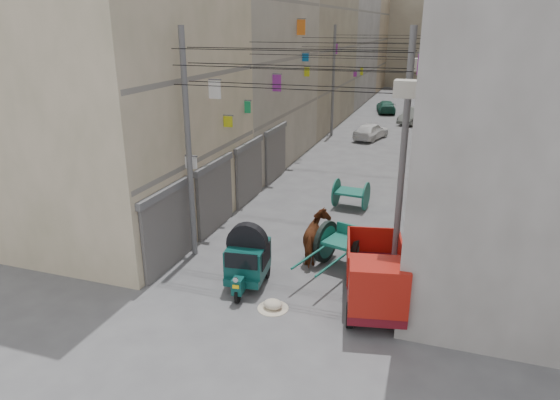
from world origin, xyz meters
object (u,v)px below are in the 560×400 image
at_px(auto_rickshaw, 248,258).
at_px(distant_car_white, 371,131).
at_px(second_cart, 351,193).
at_px(distant_car_grey, 414,116).
at_px(horse, 317,238).
at_px(distant_car_green, 386,107).
at_px(mini_truck, 375,284).
at_px(feed_sack, 273,304).
at_px(tonga_cart, 344,246).

bearing_deg(auto_rickshaw, distant_car_white, 82.51).
xyz_separation_m(second_cart, distant_car_grey, (1.06, 22.30, -0.05)).
height_order(horse, distant_car_green, horse).
distance_m(mini_truck, feed_sack, 3.08).
relative_size(auto_rickshaw, horse, 1.18).
bearing_deg(tonga_cart, horse, -178.07).
bearing_deg(tonga_cart, distant_car_grey, 106.04).
distance_m(auto_rickshaw, distant_car_grey, 30.61).
bearing_deg(distant_car_grey, horse, -72.90).
distance_m(distant_car_white, distant_car_grey, 7.81).
height_order(auto_rickshaw, mini_truck, mini_truck).
bearing_deg(auto_rickshaw, distant_car_green, 83.58).
distance_m(feed_sack, distant_car_white, 24.25).
relative_size(mini_truck, horse, 1.94).
bearing_deg(distant_car_white, horse, 109.40).
bearing_deg(distant_car_white, distant_car_green, -71.97).
bearing_deg(horse, distant_car_white, -96.45).
bearing_deg(feed_sack, distant_car_green, 92.27).
bearing_deg(distant_car_white, tonga_cart, 112.15).
height_order(tonga_cart, second_cart, tonga_cart).
bearing_deg(distant_car_green, feed_sack, 79.87).
xyz_separation_m(tonga_cart, mini_truck, (1.49, -2.66, 0.19)).
bearing_deg(distant_car_green, second_cart, 81.69).
distance_m(mini_truck, distant_car_green, 36.00).
distance_m(tonga_cart, mini_truck, 3.06).
bearing_deg(horse, second_cart, -101.37).
xyz_separation_m(feed_sack, horse, (0.37, 3.64, 0.70)).
xyz_separation_m(auto_rickshaw, horse, (1.63, 2.50, -0.11)).
bearing_deg(distant_car_white, mini_truck, 114.99).
height_order(second_cart, distant_car_white, second_cart).
distance_m(tonga_cart, distant_car_grey, 28.24).
bearing_deg(second_cart, horse, -86.17).
relative_size(horse, distant_car_grey, 0.51).
relative_size(second_cart, feed_sack, 2.74).
height_order(distant_car_grey, distant_car_green, distant_car_grey).
distance_m(feed_sack, distant_car_grey, 31.66).
bearing_deg(horse, distant_car_grey, -102.55).
relative_size(distant_car_white, distant_car_green, 0.94).
relative_size(feed_sack, horse, 0.29).
relative_size(auto_rickshaw, second_cart, 1.48).
bearing_deg(second_cart, distant_car_grey, 92.35).
xyz_separation_m(auto_rickshaw, distant_car_white, (0.31, 23.08, -0.32)).
relative_size(auto_rickshaw, tonga_cart, 0.66).
height_order(mini_truck, feed_sack, mini_truck).
xyz_separation_m(second_cart, distant_car_green, (-1.94, 27.13, -0.13)).
bearing_deg(feed_sack, distant_car_white, 92.25).
xyz_separation_m(mini_truck, feed_sack, (-2.88, -0.71, -0.83)).
height_order(mini_truck, second_cart, mini_truck).
height_order(second_cart, feed_sack, second_cart).
relative_size(tonga_cart, horse, 1.80).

